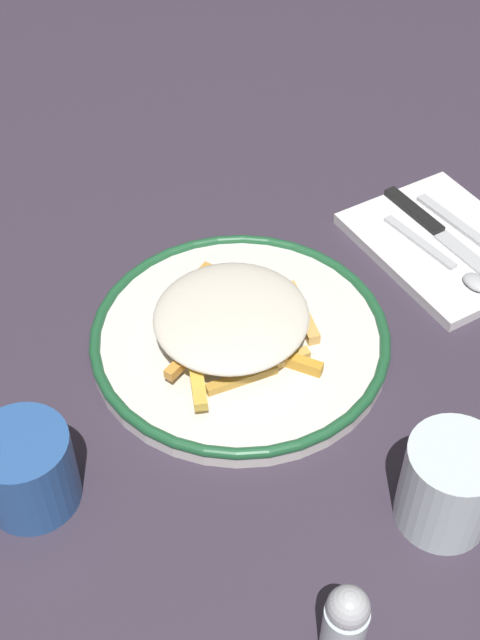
# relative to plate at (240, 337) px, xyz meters

# --- Properties ---
(ground_plane) EXTENTS (2.60, 2.60, 0.00)m
(ground_plane) POSITION_rel_plate_xyz_m (0.00, 0.00, -0.01)
(ground_plane) COLOR #372E3C
(plate) EXTENTS (0.30, 0.30, 0.02)m
(plate) POSITION_rel_plate_xyz_m (0.00, 0.00, 0.00)
(plate) COLOR silver
(plate) RESTS_ON ground_plane
(fries_heap) EXTENTS (0.19, 0.19, 0.04)m
(fries_heap) POSITION_rel_plate_xyz_m (0.01, 0.00, 0.03)
(fries_heap) COLOR gold
(fries_heap) RESTS_ON plate
(napkin) EXTENTS (0.17, 0.21, 0.01)m
(napkin) POSITION_rel_plate_xyz_m (-0.27, 0.00, -0.00)
(napkin) COLOR silver
(napkin) RESTS_ON ground_plane
(fork) EXTENTS (0.02, 0.18, 0.01)m
(fork) POSITION_rel_plate_xyz_m (-0.30, 0.02, 0.00)
(fork) COLOR silver
(fork) RESTS_ON napkin
(knife) EXTENTS (0.02, 0.21, 0.01)m
(knife) POSITION_rel_plate_xyz_m (-0.27, -0.02, 0.00)
(knife) COLOR black
(knife) RESTS_ON napkin
(spoon) EXTENTS (0.03, 0.15, 0.01)m
(spoon) POSITION_rel_plate_xyz_m (-0.25, 0.04, 0.01)
(spoon) COLOR silver
(spoon) RESTS_ON napkin
(water_glass) EXTENTS (0.08, 0.08, 0.09)m
(water_glass) POSITION_rel_plate_xyz_m (-0.04, 0.25, 0.03)
(water_glass) COLOR silver
(water_glass) RESTS_ON ground_plane
(coffee_mug) EXTENTS (0.11, 0.08, 0.08)m
(coffee_mug) POSITION_rel_plate_xyz_m (0.24, 0.05, 0.03)
(coffee_mug) COLOR #2C589D
(coffee_mug) RESTS_ON ground_plane
(salt_shaker) EXTENTS (0.03, 0.03, 0.08)m
(salt_shaker) POSITION_rel_plate_xyz_m (0.10, 0.30, 0.03)
(salt_shaker) COLOR silver
(salt_shaker) RESTS_ON ground_plane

